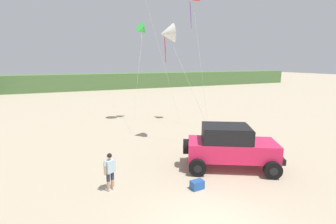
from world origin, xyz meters
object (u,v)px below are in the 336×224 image
Objects in this scene: jeep at (230,146)px; kite_pink_ribbon at (167,33)px; cooler_box at (197,185)px; person_watching at (110,170)px; kite_white_parafoil at (143,30)px.

kite_pink_ribbon is (-1.23, 5.25, 5.97)m from jeep.
cooler_box is at bearing -102.08° from kite_pink_ribbon.
jeep is 0.63× the size of kite_pink_ribbon.
jeep is 2.99× the size of person_watching.
kite_pink_ribbon is 6.91m from kite_white_parafoil.
cooler_box is 9.60m from kite_pink_ribbon.
cooler_box is (3.45, -1.38, -0.75)m from person_watching.
person_watching is 14.90m from kite_white_parafoil.
cooler_box is 15.58m from kite_white_parafoil.
jeep is at bearing -86.86° from kite_white_parafoil.
jeep is at bearing 18.94° from cooler_box.
kite_pink_ribbon is at bearing -94.79° from kite_white_parafoil.
cooler_box is 0.06× the size of kite_white_parafoil.
jeep is 8.04m from kite_pink_ribbon.
person_watching is 3.79m from cooler_box.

